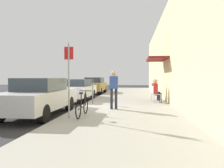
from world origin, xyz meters
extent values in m
plane|color=#2D2D30|center=(0.00, 0.00, 0.00)|extent=(60.00, 60.00, 0.00)
cube|color=#9E9B93|center=(2.25, 2.00, 0.06)|extent=(4.50, 32.00, 0.12)
cube|color=beige|center=(4.65, 2.00, 2.88)|extent=(0.30, 32.00, 5.76)
cube|color=maroon|center=(3.95, 2.74, 2.60)|extent=(1.10, 2.80, 0.12)
cube|color=#B7B7BC|center=(-1.10, -2.00, 0.66)|extent=(1.80, 4.40, 0.68)
cube|color=#333D47|center=(-1.10, -1.85, 1.25)|extent=(1.48, 2.11, 0.50)
cylinder|color=black|center=(-0.31, -0.63, 0.32)|extent=(0.22, 0.64, 0.64)
cylinder|color=black|center=(-1.89, -0.63, 0.32)|extent=(0.22, 0.64, 0.64)
cylinder|color=black|center=(-0.31, -3.36, 0.32)|extent=(0.22, 0.64, 0.64)
cube|color=silver|center=(-1.10, 3.37, 0.64)|extent=(1.80, 4.40, 0.63)
cube|color=#333D47|center=(-1.10, 3.52, 1.17)|extent=(1.48, 2.11, 0.45)
cylinder|color=black|center=(-0.31, 4.73, 0.32)|extent=(0.22, 0.64, 0.64)
cylinder|color=black|center=(-1.89, 4.73, 0.32)|extent=(0.22, 0.64, 0.64)
cylinder|color=black|center=(-0.31, 2.00, 0.32)|extent=(0.22, 0.64, 0.64)
cylinder|color=black|center=(-1.89, 2.00, 0.32)|extent=(0.22, 0.64, 0.64)
cube|color=#A58433|center=(-1.10, 9.30, 0.67)|extent=(1.80, 4.40, 0.70)
cube|color=#333D47|center=(-1.10, 9.45, 1.26)|extent=(1.48, 2.11, 0.48)
cylinder|color=black|center=(-0.31, 10.66, 0.32)|extent=(0.22, 0.64, 0.64)
cylinder|color=black|center=(-1.89, 10.66, 0.32)|extent=(0.22, 0.64, 0.64)
cylinder|color=black|center=(-0.31, 7.94, 0.32)|extent=(0.22, 0.64, 0.64)
cylinder|color=black|center=(-1.89, 7.94, 0.32)|extent=(0.22, 0.64, 0.64)
cylinder|color=slate|center=(0.45, 0.97, 0.67)|extent=(0.07, 0.07, 1.10)
cube|color=#383D42|center=(0.45, 0.97, 1.33)|extent=(0.12, 0.10, 0.22)
cylinder|color=gray|center=(0.40, -2.87, 1.42)|extent=(0.06, 0.06, 2.60)
cube|color=red|center=(0.40, -2.85, 2.37)|extent=(0.32, 0.02, 0.44)
torus|color=black|center=(0.80, -2.06, 0.45)|extent=(0.04, 0.66, 0.66)
torus|color=black|center=(0.80, -3.11, 0.45)|extent=(0.04, 0.66, 0.66)
cylinder|color=black|center=(0.80, -2.59, 0.45)|extent=(0.04, 1.05, 0.04)
cylinder|color=black|center=(0.80, -2.74, 0.70)|extent=(0.04, 0.04, 0.50)
cube|color=black|center=(0.80, -2.74, 0.97)|extent=(0.10, 0.20, 0.06)
cylinder|color=black|center=(0.80, -2.11, 0.73)|extent=(0.03, 0.03, 0.56)
cylinder|color=black|center=(0.80, -2.11, 1.01)|extent=(0.46, 0.03, 0.03)
cylinder|color=silver|center=(4.14, 2.08, 0.34)|extent=(0.04, 0.04, 0.45)
cylinder|color=silver|center=(4.09, 1.70, 0.34)|extent=(0.04, 0.04, 0.45)
cylinder|color=silver|center=(3.77, 2.13, 0.34)|extent=(0.04, 0.04, 0.45)
cylinder|color=silver|center=(3.71, 1.76, 0.34)|extent=(0.04, 0.04, 0.45)
cube|color=silver|center=(3.93, 1.92, 0.59)|extent=(0.50, 0.50, 0.03)
cube|color=silver|center=(3.72, 1.95, 0.79)|extent=(0.09, 0.44, 0.40)
cylinder|color=#232838|center=(4.12, 1.99, 0.35)|extent=(0.11, 0.11, 0.47)
cylinder|color=#232838|center=(3.99, 2.01, 0.59)|extent=(0.38, 0.19, 0.14)
cylinder|color=#232838|center=(4.09, 1.79, 0.35)|extent=(0.11, 0.11, 0.47)
cylinder|color=#232838|center=(3.96, 1.81, 0.59)|extent=(0.38, 0.19, 0.14)
cube|color=#B22626|center=(3.85, 1.93, 0.89)|extent=(0.27, 0.39, 0.56)
sphere|color=tan|center=(3.85, 1.93, 1.30)|extent=(0.22, 0.22, 0.22)
cylinder|color=silver|center=(4.05, 3.11, 0.34)|extent=(0.04, 0.04, 0.45)
cylinder|color=silver|center=(4.16, 2.75, 0.34)|extent=(0.04, 0.04, 0.45)
cylinder|color=silver|center=(3.69, 3.00, 0.34)|extent=(0.04, 0.04, 0.45)
cylinder|color=silver|center=(3.80, 2.64, 0.34)|extent=(0.04, 0.04, 0.45)
cube|color=silver|center=(3.93, 2.88, 0.59)|extent=(0.55, 0.55, 0.03)
cube|color=silver|center=(3.73, 2.81, 0.79)|extent=(0.16, 0.43, 0.40)
cylinder|color=#232838|center=(4.07, 3.02, 0.35)|extent=(0.11, 0.11, 0.47)
cylinder|color=#232838|center=(3.94, 2.99, 0.59)|extent=(0.39, 0.24, 0.14)
cylinder|color=#232838|center=(4.13, 2.83, 0.35)|extent=(0.11, 0.11, 0.47)
cylinder|color=#232838|center=(4.00, 2.80, 0.59)|extent=(0.39, 0.24, 0.14)
cube|color=#B22626|center=(3.85, 2.85, 0.89)|extent=(0.32, 0.41, 0.56)
sphere|color=tan|center=(3.85, 2.85, 1.30)|extent=(0.22, 0.22, 0.22)
cylinder|color=#232838|center=(1.66, -0.75, 0.57)|extent=(0.12, 0.12, 0.90)
cylinder|color=#232838|center=(1.86, -0.75, 0.57)|extent=(0.12, 0.12, 0.90)
cube|color=#334C99|center=(1.76, -0.75, 1.30)|extent=(0.36, 0.22, 0.56)
sphere|color=tan|center=(1.76, -0.75, 1.71)|extent=(0.22, 0.22, 0.22)
camera|label=1|loc=(2.70, -9.94, 1.54)|focal=33.58mm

